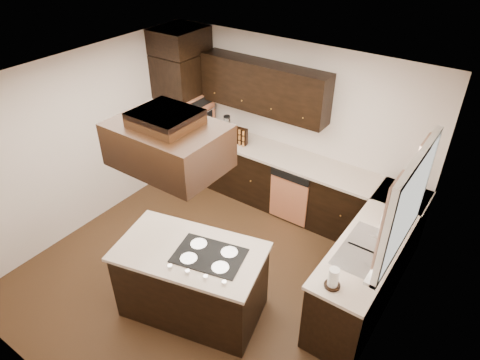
# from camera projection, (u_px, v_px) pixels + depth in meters

# --- Properties ---
(floor) EXTENTS (4.20, 4.20, 0.02)m
(floor) POSITION_uv_depth(u_px,v_px,m) (207.00, 272.00, 5.57)
(floor) COLOR brown
(floor) RESTS_ON ground
(ceiling) EXTENTS (4.20, 4.20, 0.02)m
(ceiling) POSITION_uv_depth(u_px,v_px,m) (196.00, 89.00, 4.17)
(ceiling) COLOR white
(ceiling) RESTS_ON ground
(wall_back) EXTENTS (4.20, 0.02, 2.50)m
(wall_back) POSITION_uv_depth(u_px,v_px,m) (293.00, 126.00, 6.31)
(wall_back) COLOR silver
(wall_back) RESTS_ON ground
(wall_front) EXTENTS (4.20, 0.02, 2.50)m
(wall_front) POSITION_uv_depth(u_px,v_px,m) (36.00, 318.00, 3.43)
(wall_front) COLOR silver
(wall_front) RESTS_ON ground
(wall_left) EXTENTS (0.02, 4.20, 2.50)m
(wall_left) POSITION_uv_depth(u_px,v_px,m) (84.00, 143.00, 5.88)
(wall_left) COLOR silver
(wall_left) RESTS_ON ground
(wall_right) EXTENTS (0.02, 4.20, 2.50)m
(wall_right) POSITION_uv_depth(u_px,v_px,m) (383.00, 272.00, 3.86)
(wall_right) COLOR silver
(wall_right) RESTS_ON ground
(oven_column) EXTENTS (0.65, 0.75, 2.12)m
(oven_column) POSITION_uv_depth(u_px,v_px,m) (185.00, 118.00, 6.99)
(oven_column) COLOR black
(oven_column) RESTS_ON floor
(wall_oven_face) EXTENTS (0.05, 0.62, 0.78)m
(wall_oven_face) POSITION_uv_depth(u_px,v_px,m) (202.00, 120.00, 6.79)
(wall_oven_face) COLOR #D47A51
(wall_oven_face) RESTS_ON oven_column
(base_cabinets_back) EXTENTS (2.93, 0.60, 0.88)m
(base_cabinets_back) POSITION_uv_depth(u_px,v_px,m) (282.00, 182.00, 6.53)
(base_cabinets_back) COLOR black
(base_cabinets_back) RESTS_ON floor
(base_cabinets_right) EXTENTS (0.60, 2.40, 0.88)m
(base_cabinets_right) POSITION_uv_depth(u_px,v_px,m) (372.00, 264.00, 5.07)
(base_cabinets_right) COLOR black
(base_cabinets_right) RESTS_ON floor
(countertop_back) EXTENTS (2.93, 0.63, 0.04)m
(countertop_back) POSITION_uv_depth(u_px,v_px,m) (283.00, 156.00, 6.26)
(countertop_back) COLOR beige
(countertop_back) RESTS_ON base_cabinets_back
(countertop_right) EXTENTS (0.63, 2.40, 0.04)m
(countertop_right) POSITION_uv_depth(u_px,v_px,m) (377.00, 234.00, 4.82)
(countertop_right) COLOR beige
(countertop_right) RESTS_ON base_cabinets_right
(upper_cabinets) EXTENTS (2.00, 0.34, 0.72)m
(upper_cabinets) POSITION_uv_depth(u_px,v_px,m) (263.00, 87.00, 6.08)
(upper_cabinets) COLOR black
(upper_cabinets) RESTS_ON wall_back
(dishwasher_front) EXTENTS (0.60, 0.05, 0.72)m
(dishwasher_front) POSITION_uv_depth(u_px,v_px,m) (289.00, 200.00, 6.21)
(dishwasher_front) COLOR #D47A51
(dishwasher_front) RESTS_ON floor
(window_frame) EXTENTS (0.06, 1.32, 1.12)m
(window_frame) POSITION_uv_depth(u_px,v_px,m) (407.00, 205.00, 4.03)
(window_frame) COLOR white
(window_frame) RESTS_ON wall_right
(window_pane) EXTENTS (0.00, 1.20, 1.00)m
(window_pane) POSITION_uv_depth(u_px,v_px,m) (410.00, 206.00, 4.02)
(window_pane) COLOR white
(window_pane) RESTS_ON wall_right
(curtain_left) EXTENTS (0.02, 0.34, 0.90)m
(curtain_left) POSITION_uv_depth(u_px,v_px,m) (387.00, 221.00, 3.75)
(curtain_left) COLOR beige
(curtain_left) RESTS_ON wall_right
(curtain_right) EXTENTS (0.02, 0.34, 0.90)m
(curtain_right) POSITION_uv_depth(u_px,v_px,m) (415.00, 178.00, 4.32)
(curtain_right) COLOR beige
(curtain_right) RESTS_ON wall_right
(sink_rim) EXTENTS (0.52, 0.84, 0.01)m
(sink_rim) POSITION_uv_depth(u_px,v_px,m) (367.00, 250.00, 4.56)
(sink_rim) COLOR silver
(sink_rim) RESTS_ON countertop_right
(island) EXTENTS (1.70, 1.18, 0.88)m
(island) POSITION_uv_depth(u_px,v_px,m) (192.00, 282.00, 4.83)
(island) COLOR black
(island) RESTS_ON floor
(island_top) EXTENTS (1.76, 1.25, 0.04)m
(island_top) POSITION_uv_depth(u_px,v_px,m) (189.00, 252.00, 4.58)
(island_top) COLOR beige
(island_top) RESTS_ON island
(cooktop) EXTENTS (0.82, 0.65, 0.01)m
(cooktop) POSITION_uv_depth(u_px,v_px,m) (209.00, 256.00, 4.49)
(cooktop) COLOR black
(cooktop) RESTS_ON island_top
(range_hood) EXTENTS (1.05, 0.72, 0.42)m
(range_hood) POSITION_uv_depth(u_px,v_px,m) (168.00, 145.00, 3.95)
(range_hood) COLOR black
(range_hood) RESTS_ON ceiling
(hood_duct) EXTENTS (0.55, 0.50, 0.13)m
(hood_duct) POSITION_uv_depth(u_px,v_px,m) (165.00, 118.00, 3.79)
(hood_duct) COLOR black
(hood_duct) RESTS_ON ceiling
(blender_base) EXTENTS (0.15, 0.15, 0.10)m
(blender_base) POSITION_uv_depth(u_px,v_px,m) (227.00, 135.00, 6.66)
(blender_base) COLOR silver
(blender_base) RESTS_ON countertop_back
(blender_pitcher) EXTENTS (0.13, 0.13, 0.26)m
(blender_pitcher) POSITION_uv_depth(u_px,v_px,m) (227.00, 125.00, 6.56)
(blender_pitcher) COLOR silver
(blender_pitcher) RESTS_ON blender_base
(spice_rack) EXTENTS (0.32, 0.11, 0.26)m
(spice_rack) POSITION_uv_depth(u_px,v_px,m) (238.00, 135.00, 6.49)
(spice_rack) COLOR black
(spice_rack) RESTS_ON countertop_back
(mixing_bowl) EXTENTS (0.29, 0.29, 0.06)m
(mixing_bowl) POSITION_uv_depth(u_px,v_px,m) (219.00, 131.00, 6.82)
(mixing_bowl) COLOR white
(mixing_bowl) RESTS_ON countertop_back
(soap_bottle) EXTENTS (0.10, 0.11, 0.21)m
(soap_bottle) POSITION_uv_depth(u_px,v_px,m) (386.00, 218.00, 4.87)
(soap_bottle) COLOR white
(soap_bottle) RESTS_ON countertop_right
(paper_towel) EXTENTS (0.11, 0.11, 0.23)m
(paper_towel) POSITION_uv_depth(u_px,v_px,m) (333.00, 278.00, 4.08)
(paper_towel) COLOR white
(paper_towel) RESTS_ON countertop_right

